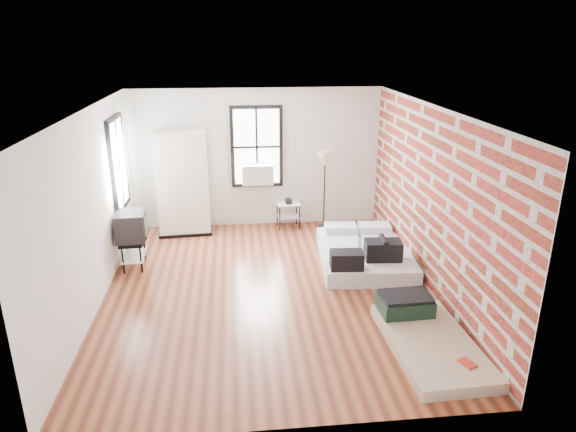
{
  "coord_description": "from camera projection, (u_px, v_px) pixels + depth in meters",
  "views": [
    {
      "loc": [
        -0.44,
        -7.16,
        3.79
      ],
      "look_at": [
        0.35,
        0.3,
        1.11
      ],
      "focal_mm": 32.0,
      "sensor_mm": 36.0,
      "label": 1
    }
  ],
  "objects": [
    {
      "name": "wardrobe",
      "position": [
        183.0,
        184.0,
        10.01
      ],
      "size": [
        1.07,
        0.67,
        2.04
      ],
      "rotation": [
        0.0,
        0.0,
        0.07
      ],
      "color": "black",
      "rests_on": "ground"
    },
    {
      "name": "tv_stand",
      "position": [
        132.0,
        228.0,
        8.63
      ],
      "size": [
        0.52,
        0.71,
        0.97
      ],
      "rotation": [
        0.0,
        0.0,
        0.06
      ],
      "color": "black",
      "rests_on": "ground"
    },
    {
      "name": "room_shell",
      "position": [
        280.0,
        176.0,
        7.8
      ],
      "size": [
        5.02,
        6.02,
        2.8
      ],
      "color": "silver",
      "rests_on": "ground"
    },
    {
      "name": "side_table",
      "position": [
        288.0,
        208.0,
        10.49
      ],
      "size": [
        0.5,
        0.41,
        0.62
      ],
      "rotation": [
        0.0,
        0.0,
        0.09
      ],
      "color": "black",
      "rests_on": "ground"
    },
    {
      "name": "floor_lamp",
      "position": [
        325.0,
        163.0,
        10.18
      ],
      "size": [
        0.34,
        0.34,
        1.6
      ],
      "color": "black",
      "rests_on": "ground"
    },
    {
      "name": "ground",
      "position": [
        268.0,
        290.0,
        8.02
      ],
      "size": [
        6.0,
        6.0,
        0.0
      ],
      "primitive_type": "plane",
      "color": "#552516",
      "rests_on": "ground"
    },
    {
      "name": "mattress_main",
      "position": [
        364.0,
        253.0,
        8.93
      ],
      "size": [
        1.66,
        2.15,
        0.65
      ],
      "rotation": [
        0.0,
        0.0,
        -0.08
      ],
      "color": "silver",
      "rests_on": "ground"
    },
    {
      "name": "mattress_bare",
      "position": [
        425.0,
        334.0,
        6.62
      ],
      "size": [
        1.08,
        1.95,
        0.41
      ],
      "rotation": [
        0.0,
        0.0,
        0.04
      ],
      "color": "tan",
      "rests_on": "ground"
    }
  ]
}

